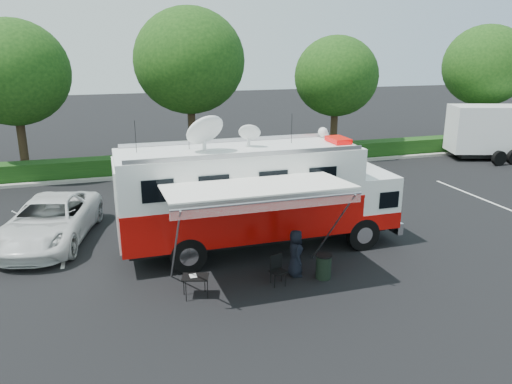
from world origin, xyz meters
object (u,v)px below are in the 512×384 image
trash_bin (324,266)px  white_suv (52,241)px  command_truck (258,195)px  folding_table (195,278)px

trash_bin → white_suv: bearing=145.6°
command_truck → white_suv: bearing=157.9°
command_truck → trash_bin: size_ratio=12.59×
command_truck → trash_bin: bearing=-66.3°
command_truck → trash_bin: 3.41m
command_truck → folding_table: command_truck is taller
folding_table → trash_bin: 3.93m
white_suv → command_truck: bearing=-8.4°
folding_table → trash_bin: bearing=0.2°
command_truck → folding_table: (-2.71, -2.78, -1.38)m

